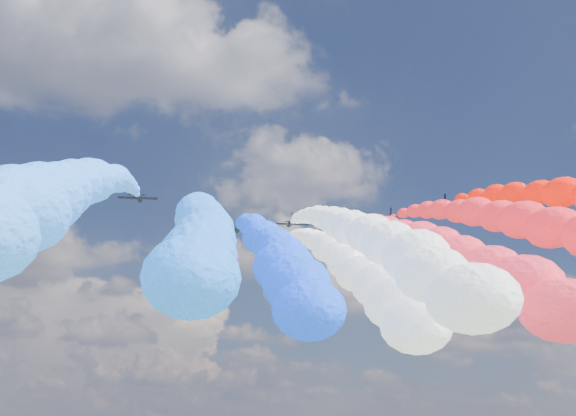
{
  "coord_description": "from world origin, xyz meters",
  "views": [
    {
      "loc": [
        -19.93,
        -158.77,
        51.82
      ],
      "look_at": [
        0.0,
        4.0,
        101.61
      ],
      "focal_mm": 48.26,
      "sensor_mm": 36.0,
      "label": 1
    }
  ],
  "objects": [
    {
      "name": "trail_1",
      "position": [
        -19.51,
        -52.78,
        80.71
      ],
      "size": [
        6.71,
        112.87,
        43.04
      ],
      "primitive_type": null,
      "color": "blue"
    },
    {
      "name": "jet_1",
      "position": [
        -19.51,
        4.76,
        99.61
      ],
      "size": [
        8.62,
        11.38,
        4.06
      ],
      "primitive_type": null,
      "rotation": [
        0.16,
        0.0,
        -0.06
      ],
      "color": "black"
    },
    {
      "name": "jet_2",
      "position": [
        -10.43,
        15.77,
        99.61
      ],
      "size": [
        8.12,
        11.02,
        4.06
      ],
      "primitive_type": null,
      "rotation": [
        0.16,
        0.0,
        -0.02
      ],
      "color": "black"
    },
    {
      "name": "jet_3",
      "position": [
        1.22,
        9.34,
        99.61
      ],
      "size": [
        8.24,
        11.11,
        4.06
      ],
      "primitive_type": null,
      "rotation": [
        0.16,
        0.0,
        -0.03
      ],
      "color": "black"
    },
    {
      "name": "jet_4",
      "position": [
        1.8,
        24.56,
        99.61
      ],
      "size": [
        8.18,
        11.07,
        4.06
      ],
      "primitive_type": null,
      "rotation": [
        0.16,
        0.0,
        -0.02
      ],
      "color": "black"
    },
    {
      "name": "jet_7",
      "position": [
        31.01,
        -8.03,
        99.61
      ],
      "size": [
        8.62,
        11.38,
        4.06
      ],
      "primitive_type": null,
      "rotation": [
        0.16,
        0.0,
        -0.06
      ],
      "color": "black"
    },
    {
      "name": "trail_4",
      "position": [
        1.8,
        -32.97,
        80.71
      ],
      "size": [
        6.71,
        112.87,
        43.04
      ],
      "primitive_type": null,
      "color": "white"
    },
    {
      "name": "jet_5",
      "position": [
        11.24,
        13.91,
        99.61
      ],
      "size": [
        8.2,
        11.08,
        4.06
      ],
      "primitive_type": null,
      "rotation": [
        0.16,
        0.0,
        0.02
      ],
      "color": "black"
    },
    {
      "name": "jet_6",
      "position": [
        22.34,
        2.97,
        99.61
      ],
      "size": [
        8.68,
        11.42,
        4.06
      ],
      "primitive_type": null,
      "rotation": [
        0.16,
        0.0,
        -0.07
      ],
      "color": "black"
    },
    {
      "name": "trail_5",
      "position": [
        11.24,
        -43.63,
        80.71
      ],
      "size": [
        6.71,
        112.87,
        43.04
      ],
      "primitive_type": null,
      "color": "red"
    },
    {
      "name": "jet_0",
      "position": [
        -31.96,
        -6.27,
        99.61
      ],
      "size": [
        8.22,
        11.1,
        4.06
      ],
      "primitive_type": null,
      "rotation": [
        0.16,
        0.0,
        -0.02
      ],
      "color": "black"
    },
    {
      "name": "trail_0",
      "position": [
        -31.96,
        -63.8,
        80.71
      ],
      "size": [
        6.71,
        112.87,
        43.04
      ],
      "primitive_type": null,
      "color": "#2E7EFF"
    },
    {
      "name": "trail_2",
      "position": [
        -10.43,
        -41.77,
        80.71
      ],
      "size": [
        6.71,
        112.87,
        43.04
      ],
      "primitive_type": null,
      "color": "#1041F7"
    },
    {
      "name": "trail_3",
      "position": [
        1.22,
        -48.2,
        80.71
      ],
      "size": [
        6.71,
        112.87,
        43.04
      ],
      "primitive_type": null,
      "color": "silver"
    },
    {
      "name": "trail_6",
      "position": [
        22.34,
        -54.56,
        80.71
      ],
      "size": [
        6.71,
        112.87,
        43.04
      ],
      "primitive_type": null,
      "color": "red"
    }
  ]
}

